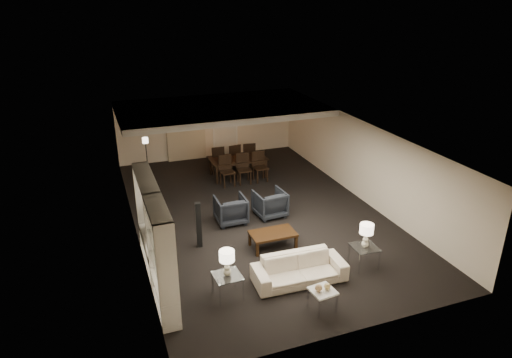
{
  "coord_description": "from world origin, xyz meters",
  "views": [
    {
      "loc": [
        -4.24,
        -11.5,
        6.11
      ],
      "look_at": [
        0.0,
        0.0,
        1.1
      ],
      "focal_mm": 32.0,
      "sensor_mm": 36.0,
      "label": 1
    }
  ],
  "objects": [
    {
      "name": "armchair_left",
      "position": [
        -0.88,
        -0.29,
        0.39
      ],
      "size": [
        0.85,
        0.88,
        0.79
      ],
      "primitive_type": "imported",
      "rotation": [
        0.0,
        0.0,
        3.13
      ],
      "color": "black",
      "rests_on": "floor"
    },
    {
      "name": "armchair_right",
      "position": [
        0.32,
        -0.29,
        0.39
      ],
      "size": [
        0.9,
        0.93,
        0.79
      ],
      "primitive_type": "imported",
      "rotation": [
        0.0,
        0.0,
        3.22
      ],
      "color": "black",
      "rests_on": "floor"
    },
    {
      "name": "floor_speaker",
      "position": [
        -2.04,
        -1.3,
        0.62
      ],
      "size": [
        0.15,
        0.15,
        1.24
      ],
      "primitive_type": "cube",
      "rotation": [
        0.0,
        0.0,
        -0.15
      ],
      "color": "black",
      "rests_on": "floor"
    },
    {
      "name": "door",
      "position": [
        0.7,
        5.47,
        1.05
      ],
      "size": [
        0.9,
        0.05,
        2.1
      ],
      "primitive_type": "cube",
      "color": "silver",
      "rests_on": "wall_back"
    },
    {
      "name": "chair_fl",
      "position": [
        -0.18,
        3.62,
        0.52
      ],
      "size": [
        0.48,
        0.48,
        1.04
      ],
      "primitive_type": null,
      "rotation": [
        0.0,
        0.0,
        3.13
      ],
      "color": "black",
      "rests_on": "floor"
    },
    {
      "name": "curtains",
      "position": [
        -0.9,
        5.42,
        1.2
      ],
      "size": [
        1.5,
        0.12,
        2.4
      ],
      "primitive_type": "cube",
      "color": "beige",
      "rests_on": "wall_back"
    },
    {
      "name": "wall_left",
      "position": [
        -3.5,
        0.0,
        1.25
      ],
      "size": [
        0.02,
        11.0,
        2.5
      ],
      "primitive_type": "cube",
      "color": "beige",
      "rests_on": "ground"
    },
    {
      "name": "wall_front",
      "position": [
        0.0,
        -5.5,
        1.25
      ],
      "size": [
        7.0,
        0.02,
        2.5
      ],
      "primitive_type": "cube",
      "color": "beige",
      "rests_on": "ground"
    },
    {
      "name": "gold_gourd_a",
      "position": [
        -0.38,
        -4.69,
        0.56
      ],
      "size": [
        0.15,
        0.15,
        0.15
      ],
      "primitive_type": "sphere",
      "color": "tan",
      "rests_on": "marble_table"
    },
    {
      "name": "ceiling_soffit",
      "position": [
        0.0,
        3.5,
        2.4
      ],
      "size": [
        7.0,
        4.0,
        0.2
      ],
      "primitive_type": "cube",
      "color": "silver",
      "rests_on": "ceiling"
    },
    {
      "name": "pendant_light",
      "position": [
        0.3,
        3.5,
        1.92
      ],
      "size": [
        0.52,
        0.52,
        0.24
      ],
      "primitive_type": "cylinder",
      "color": "#D8591E",
      "rests_on": "ceiling_soffit"
    },
    {
      "name": "sofa",
      "position": [
        -0.28,
        -3.59,
        0.31
      ],
      "size": [
        2.14,
        0.91,
        0.62
      ],
      "primitive_type": "imported",
      "rotation": [
        0.0,
        0.0,
        -0.04
      ],
      "color": "beige",
      "rests_on": "floor"
    },
    {
      "name": "floor",
      "position": [
        0.0,
        0.0,
        0.0
      ],
      "size": [
        11.0,
        11.0,
        0.0
      ],
      "primitive_type": "plane",
      "color": "black",
      "rests_on": "ground"
    },
    {
      "name": "chair_nr",
      "position": [
        1.02,
        2.32,
        0.52
      ],
      "size": [
        0.5,
        0.5,
        1.04
      ],
      "primitive_type": null,
      "rotation": [
        0.0,
        0.0,
        0.03
      ],
      "color": "black",
      "rests_on": "floor"
    },
    {
      "name": "wall_back",
      "position": [
        0.0,
        5.5,
        1.25
      ],
      "size": [
        7.0,
        0.02,
        2.5
      ],
      "primitive_type": "cube",
      "color": "beige",
      "rests_on": "ground"
    },
    {
      "name": "chair_nl",
      "position": [
        -0.18,
        2.32,
        0.52
      ],
      "size": [
        0.51,
        0.51,
        1.04
      ],
      "primitive_type": null,
      "rotation": [
        0.0,
        0.0,
        0.07
      ],
      "color": "black",
      "rests_on": "floor"
    },
    {
      "name": "side_table_right",
      "position": [
        1.42,
        -3.59,
        0.27
      ],
      "size": [
        0.61,
        0.61,
        0.54
      ],
      "primitive_type": null,
      "rotation": [
        0.0,
        0.0,
        -0.05
      ],
      "color": "silver",
      "rests_on": "floor"
    },
    {
      "name": "coffee_table",
      "position": [
        -0.28,
        -1.99,
        0.21
      ],
      "size": [
        1.16,
        0.68,
        0.42
      ],
      "primitive_type": null,
      "rotation": [
        0.0,
        0.0,
        -0.0
      ],
      "color": "black",
      "rests_on": "floor"
    },
    {
      "name": "chair_nm",
      "position": [
        0.42,
        2.32,
        0.52
      ],
      "size": [
        0.52,
        0.52,
        1.04
      ],
      "primitive_type": null,
      "rotation": [
        0.0,
        0.0,
        -0.09
      ],
      "color": "black",
      "rests_on": "floor"
    },
    {
      "name": "media_unit",
      "position": [
        -3.31,
        -2.6,
        1.18
      ],
      "size": [
        0.38,
        3.4,
        2.35
      ],
      "primitive_type": null,
      "color": "white",
      "rests_on": "wall_left"
    },
    {
      "name": "marble_table",
      "position": [
        -0.28,
        -4.69,
        0.24
      ],
      "size": [
        0.53,
        0.53,
        0.48
      ],
      "primitive_type": null,
      "rotation": [
        0.0,
        0.0,
        0.11
      ],
      "color": "silver",
      "rests_on": "floor"
    },
    {
      "name": "chair_fm",
      "position": [
        0.42,
        3.62,
        0.52
      ],
      "size": [
        0.54,
        0.54,
        1.04
      ],
      "primitive_type": null,
      "rotation": [
        0.0,
        0.0,
        3.28
      ],
      "color": "black",
      "rests_on": "floor"
    },
    {
      "name": "gold_gourd_b",
      "position": [
        -0.18,
        -4.69,
        0.55
      ],
      "size": [
        0.14,
        0.14,
        0.14
      ],
      "primitive_type": "sphere",
      "color": "#E7C67A",
      "rests_on": "marble_table"
    },
    {
      "name": "chair_fr",
      "position": [
        1.02,
        3.62,
        0.52
      ],
      "size": [
        0.52,
        0.52,
        1.04
      ],
      "primitive_type": null,
      "rotation": [
        0.0,
        0.0,
        3.05
      ],
      "color": "black",
      "rests_on": "floor"
    },
    {
      "name": "side_table_left",
      "position": [
        -1.98,
        -3.59,
        0.27
      ],
      "size": [
        0.6,
        0.6,
        0.54
      ],
      "primitive_type": null,
      "rotation": [
        0.0,
        0.0,
        0.04
      ],
      "color": "white",
      "rests_on": "floor"
    },
    {
      "name": "dining_table",
      "position": [
        0.42,
        2.97,
        0.35
      ],
      "size": [
        2.0,
        1.13,
        0.7
      ],
      "primitive_type": "imported",
      "rotation": [
        0.0,
        0.0,
        -0.01
      ],
      "color": "black",
      "rests_on": "floor"
    },
    {
      "name": "wall_right",
      "position": [
        3.5,
        0.0,
        1.25
      ],
      "size": [
        0.02,
        11.0,
        2.5
      ],
      "primitive_type": "cube",
      "color": "beige",
      "rests_on": "ground"
    },
    {
      "name": "vase_blue",
      "position": [
        -3.31,
        -3.69,
        1.15
      ],
      "size": [
        0.18,
        0.18,
        0.19
      ],
      "primitive_type": "imported",
      "color": "#23459A",
      "rests_on": "media_unit"
    },
    {
      "name": "ceiling",
      "position": [
        0.0,
        0.0,
        2.5
      ],
      "size": [
        7.0,
        11.0,
        0.02
      ],
      "primitive_type": "cube",
      "color": "silver",
      "rests_on": "ground"
    },
    {
      "name": "table_lamp_right",
      "position": [
        1.42,
        -3.59,
        0.84
      ],
      "size": [
        0.33,
        0.33,
        0.6
      ],
      "primitive_type": null,
      "rotation": [
        0.0,
        0.0,
        0.01
      ],
      "color": "white",
      "rests_on": "side_table_right"
    },
    {
      "name": "table_lamp_left",
      "position": [
        -1.98,
        -3.59,
        0.84
      ],
      "size": [
        0.36,
        0.36,
        0.6
      ],
      "primitive_type": null,
      "rotation": [
        0.0,
        0.0,
        -0.11
      ],
      "color": "beige",
      "rests_on": "side_table_left"
    },
    {
      "name": "painting",
      "position": [
        2.1,
        5.46,
        1.55
      ],
      "size": [
        0.95,
        0.04,
        0.65
      ],
      "primitive_type": "cube",
      "color": "#142D38",
      "rests_on": "wall_back"
    },
    {
      "name": "floor_lamp",
      "position": [
        -2.6,
        4.13,
        0.72
      ],
      "size": [
        0.21,
        0.21,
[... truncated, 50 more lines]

